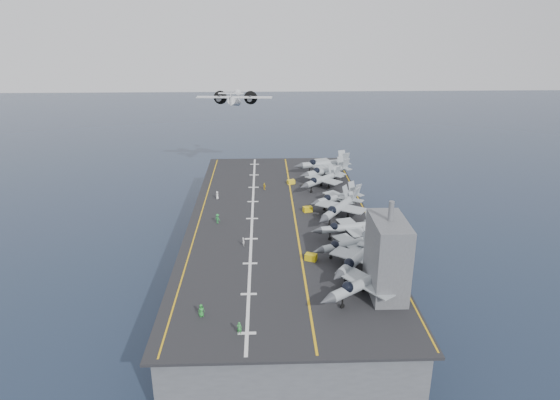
{
  "coord_description": "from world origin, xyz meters",
  "views": [
    {
      "loc": [
        -3.51,
        -96.69,
        50.96
      ],
      "look_at": [
        0.0,
        4.0,
        13.0
      ],
      "focal_mm": 32.0,
      "sensor_mm": 36.0,
      "label": 1
    }
  ],
  "objects_px": {
    "fighter_jet_0": "(363,283)",
    "tow_cart_a": "(311,257)",
    "transport_plane": "(235,102)",
    "island_superstructure": "(388,248)"
  },
  "relations": [
    {
      "from": "fighter_jet_0",
      "to": "transport_plane",
      "type": "distance_m",
      "value": 92.73
    },
    {
      "from": "fighter_jet_0",
      "to": "transport_plane",
      "type": "height_order",
      "value": "transport_plane"
    },
    {
      "from": "island_superstructure",
      "to": "tow_cart_a",
      "type": "xyz_separation_m",
      "value": [
        -10.4,
        10.88,
        -6.91
      ]
    },
    {
      "from": "fighter_jet_0",
      "to": "tow_cart_a",
      "type": "bearing_deg",
      "value": 117.79
    },
    {
      "from": "island_superstructure",
      "to": "transport_plane",
      "type": "bearing_deg",
      "value": 107.27
    },
    {
      "from": "island_superstructure",
      "to": "fighter_jet_0",
      "type": "bearing_deg",
      "value": -155.38
    },
    {
      "from": "tow_cart_a",
      "to": "fighter_jet_0",
      "type": "bearing_deg",
      "value": -62.21
    },
    {
      "from": "tow_cart_a",
      "to": "island_superstructure",
      "type": "bearing_deg",
      "value": -46.3
    },
    {
      "from": "transport_plane",
      "to": "island_superstructure",
      "type": "bearing_deg",
      "value": -72.73
    },
    {
      "from": "island_superstructure",
      "to": "transport_plane",
      "type": "distance_m",
      "value": 91.6
    }
  ]
}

